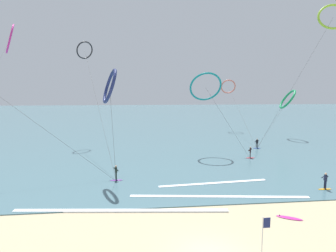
{
  "coord_description": "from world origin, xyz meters",
  "views": [
    {
      "loc": [
        -4.18,
        -15.16,
        9.65
      ],
      "look_at": [
        0.0,
        22.22,
        5.17
      ],
      "focal_mm": 29.86,
      "sensor_mm": 36.0,
      "label": 1
    }
  ],
  "objects_px": {
    "kite_charcoal": "(85,50)",
    "kite_teal": "(206,87)",
    "kite_coral": "(228,87)",
    "kite_lime": "(333,17)",
    "surfer_cobalt": "(257,144)",
    "kite_emerald": "(287,99)",
    "surfer_violet": "(116,174)",
    "surfer_amber": "(325,182)",
    "kite_navy": "(110,86)",
    "kite_magenta": "(10,39)",
    "beach_flag": "(264,232)",
    "surfboard_spare": "(289,218)",
    "surfer_crimson": "(250,153)"
  },
  "relations": [
    {
      "from": "surfer_cobalt",
      "to": "surfboard_spare",
      "type": "relative_size",
      "value": 0.9
    },
    {
      "from": "kite_navy",
      "to": "kite_teal",
      "type": "bearing_deg",
      "value": 117.35
    },
    {
      "from": "surfer_crimson",
      "to": "kite_charcoal",
      "type": "bearing_deg",
      "value": 80.78
    },
    {
      "from": "surfer_crimson",
      "to": "kite_lime",
      "type": "bearing_deg",
      "value": -65.09
    },
    {
      "from": "surfer_crimson",
      "to": "kite_teal",
      "type": "relative_size",
      "value": 0.13
    },
    {
      "from": "kite_teal",
      "to": "beach_flag",
      "type": "bearing_deg",
      "value": 81.77
    },
    {
      "from": "kite_charcoal",
      "to": "kite_navy",
      "type": "bearing_deg",
      "value": 65.29
    },
    {
      "from": "kite_emerald",
      "to": "beach_flag",
      "type": "distance_m",
      "value": 48.71
    },
    {
      "from": "kite_teal",
      "to": "surfboard_spare",
      "type": "relative_size",
      "value": 6.74
    },
    {
      "from": "surfer_cobalt",
      "to": "kite_emerald",
      "type": "height_order",
      "value": "kite_emerald"
    },
    {
      "from": "surfer_crimson",
      "to": "kite_teal",
      "type": "xyz_separation_m",
      "value": [
        -5.94,
        3.75,
        9.75
      ]
    },
    {
      "from": "kite_navy",
      "to": "beach_flag",
      "type": "height_order",
      "value": "kite_navy"
    },
    {
      "from": "surfer_cobalt",
      "to": "kite_emerald",
      "type": "relative_size",
      "value": 0.13
    },
    {
      "from": "kite_coral",
      "to": "kite_navy",
      "type": "height_order",
      "value": "kite_coral"
    },
    {
      "from": "surfer_crimson",
      "to": "surfer_cobalt",
      "type": "distance_m",
      "value": 8.0
    },
    {
      "from": "kite_charcoal",
      "to": "surfboard_spare",
      "type": "xyz_separation_m",
      "value": [
        21.14,
        -35.31,
        -17.47
      ]
    },
    {
      "from": "surfer_violet",
      "to": "kite_navy",
      "type": "xyz_separation_m",
      "value": [
        -0.49,
        0.41,
        9.54
      ]
    },
    {
      "from": "surfer_cobalt",
      "to": "kite_teal",
      "type": "xyz_separation_m",
      "value": [
        -10.03,
        -3.12,
        9.75
      ]
    },
    {
      "from": "surfboard_spare",
      "to": "kite_lime",
      "type": "bearing_deg",
      "value": 49.47
    },
    {
      "from": "kite_teal",
      "to": "kite_charcoal",
      "type": "height_order",
      "value": "kite_charcoal"
    },
    {
      "from": "surfer_violet",
      "to": "kite_lime",
      "type": "distance_m",
      "value": 37.89
    },
    {
      "from": "surfer_violet",
      "to": "surfboard_spare",
      "type": "relative_size",
      "value": 0.9
    },
    {
      "from": "kite_charcoal",
      "to": "surfer_cobalt",
      "type": "bearing_deg",
      "value": 123.01
    },
    {
      "from": "surfer_violet",
      "to": "surfer_amber",
      "type": "bearing_deg",
      "value": 61.46
    },
    {
      "from": "kite_lime",
      "to": "kite_charcoal",
      "type": "relative_size",
      "value": 0.87
    },
    {
      "from": "surfer_amber",
      "to": "surfer_cobalt",
      "type": "relative_size",
      "value": 1.0
    },
    {
      "from": "surfer_amber",
      "to": "surfer_crimson",
      "type": "relative_size",
      "value": 1.0
    },
    {
      "from": "kite_coral",
      "to": "kite_navy",
      "type": "distance_m",
      "value": 46.71
    },
    {
      "from": "surfer_crimson",
      "to": "kite_charcoal",
      "type": "relative_size",
      "value": 0.06
    },
    {
      "from": "kite_navy",
      "to": "surfer_cobalt",
      "type": "bearing_deg",
      "value": 108.45
    },
    {
      "from": "kite_magenta",
      "to": "surfboard_spare",
      "type": "bearing_deg",
      "value": 20.3
    },
    {
      "from": "kite_charcoal",
      "to": "kite_magenta",
      "type": "bearing_deg",
      "value": -30.4
    },
    {
      "from": "surfer_amber",
      "to": "kite_coral",
      "type": "height_order",
      "value": "kite_coral"
    },
    {
      "from": "kite_navy",
      "to": "kite_lime",
      "type": "bearing_deg",
      "value": 91.3
    },
    {
      "from": "beach_flag",
      "to": "kite_navy",
      "type": "bearing_deg",
      "value": 121.61
    },
    {
      "from": "surfer_violet",
      "to": "surfer_crimson",
      "type": "relative_size",
      "value": 1.0
    },
    {
      "from": "surfer_cobalt",
      "to": "surfboard_spare",
      "type": "height_order",
      "value": "surfer_cobalt"
    },
    {
      "from": "surfer_amber",
      "to": "kite_coral",
      "type": "bearing_deg",
      "value": 8.12
    },
    {
      "from": "kite_coral",
      "to": "beach_flag",
      "type": "xyz_separation_m",
      "value": [
        -16.03,
        -55.01,
        -9.43
      ]
    },
    {
      "from": "surfer_crimson",
      "to": "beach_flag",
      "type": "xyz_separation_m",
      "value": [
        -9.4,
        -24.37,
        0.95
      ]
    },
    {
      "from": "surfer_crimson",
      "to": "surfer_cobalt",
      "type": "bearing_deg",
      "value": -8.52
    },
    {
      "from": "surfer_violet",
      "to": "surfboard_spare",
      "type": "distance_m",
      "value": 17.66
    },
    {
      "from": "kite_emerald",
      "to": "surfer_cobalt",
      "type": "bearing_deg",
      "value": -36.06
    },
    {
      "from": "beach_flag",
      "to": "kite_magenta",
      "type": "bearing_deg",
      "value": 127.07
    },
    {
      "from": "kite_coral",
      "to": "kite_lime",
      "type": "bearing_deg",
      "value": 108.97
    },
    {
      "from": "surfer_violet",
      "to": "kite_coral",
      "type": "relative_size",
      "value": 0.07
    },
    {
      "from": "kite_magenta",
      "to": "kite_emerald",
      "type": "relative_size",
      "value": 2.09
    },
    {
      "from": "kite_charcoal",
      "to": "kite_teal",
      "type": "bearing_deg",
      "value": 108.54
    },
    {
      "from": "beach_flag",
      "to": "kite_teal",
      "type": "bearing_deg",
      "value": 82.99
    },
    {
      "from": "surfer_amber",
      "to": "kite_emerald",
      "type": "height_order",
      "value": "kite_emerald"
    }
  ]
}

